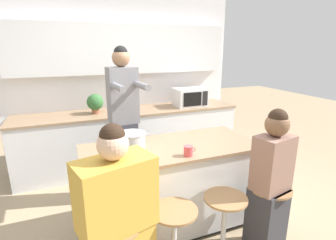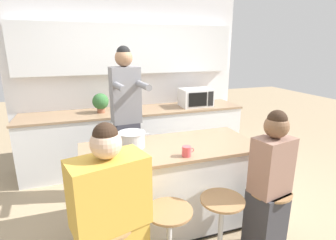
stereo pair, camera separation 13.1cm
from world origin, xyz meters
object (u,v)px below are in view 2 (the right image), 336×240
(coffee_cup_near, at_px, (187,151))
(microwave, at_px, (196,97))
(kitchen_island, at_px, (170,186))
(bar_stool_center_right, at_px, (221,229))
(person_cooking, at_px, (127,124))
(fruit_bowl, at_px, (134,159))
(bar_stool_rightmost, at_px, (267,219))
(person_seated_near, at_px, (269,191))
(cooking_pot, at_px, (132,140))
(potted_plant, at_px, (101,102))
(person_wrapped_blanket, at_px, (111,223))

(coffee_cup_near, relative_size, microwave, 0.23)
(kitchen_island, relative_size, bar_stool_center_right, 2.74)
(person_cooking, distance_m, fruit_bowl, 1.01)
(bar_stool_rightmost, height_order, person_seated_near, person_seated_near)
(kitchen_island, height_order, fruit_bowl, fruit_bowl)
(cooking_pot, distance_m, potted_plant, 1.54)
(microwave, bearing_deg, bar_stool_rightmost, -97.53)
(person_cooking, relative_size, person_seated_near, 1.36)
(microwave, xyz_separation_m, potted_plant, (-1.53, 0.05, 0.02))
(bar_stool_center_right, distance_m, potted_plant, 2.50)
(fruit_bowl, bearing_deg, kitchen_island, 31.43)
(person_cooking, distance_m, coffee_cup_near, 1.08)
(microwave, relative_size, potted_plant, 1.74)
(person_wrapped_blanket, bearing_deg, microwave, 38.19)
(bar_stool_rightmost, distance_m, potted_plant, 2.69)
(bar_stool_center_right, relative_size, microwave, 1.27)
(kitchen_island, height_order, bar_stool_rightmost, kitchen_island)
(bar_stool_rightmost, height_order, fruit_bowl, fruit_bowl)
(kitchen_island, xyz_separation_m, person_wrapped_blanket, (-0.68, -0.67, 0.20))
(bar_stool_rightmost, height_order, microwave, microwave)
(coffee_cup_near, distance_m, potted_plant, 2.00)
(fruit_bowl, bearing_deg, person_wrapped_blanket, -122.07)
(bar_stool_rightmost, relative_size, person_cooking, 0.34)
(bar_stool_center_right, xyz_separation_m, person_wrapped_blanket, (-0.91, -0.03, 0.31))
(person_cooking, distance_m, potted_plant, 0.92)
(coffee_cup_near, relative_size, potted_plant, 0.40)
(cooking_pot, bearing_deg, coffee_cup_near, -41.56)
(coffee_cup_near, height_order, microwave, microwave)
(fruit_bowl, bearing_deg, person_seated_near, -20.43)
(bar_stool_rightmost, distance_m, coffee_cup_near, 0.96)
(cooking_pot, bearing_deg, bar_stool_center_right, -50.68)
(person_seated_near, bearing_deg, cooking_pot, 132.33)
(person_cooking, bearing_deg, bar_stool_center_right, -73.41)
(person_seated_near, height_order, coffee_cup_near, person_seated_near)
(kitchen_island, xyz_separation_m, coffee_cup_near, (0.06, -0.28, 0.49))
(person_wrapped_blanket, distance_m, potted_plant, 2.34)
(bar_stool_center_right, distance_m, fruit_bowl, 0.96)
(bar_stool_rightmost, relative_size, potted_plant, 2.20)
(bar_stool_rightmost, bearing_deg, bar_stool_center_right, 178.14)
(person_seated_near, bearing_deg, person_wrapped_blanket, 168.55)
(person_wrapped_blanket, xyz_separation_m, potted_plant, (0.15, 2.29, 0.42))
(kitchen_island, xyz_separation_m, bar_stool_center_right, (0.23, -0.64, -0.11))
(bar_stool_rightmost, relative_size, person_wrapped_blanket, 0.46)
(kitchen_island, height_order, cooking_pot, cooking_pot)
(person_seated_near, xyz_separation_m, cooking_pot, (-1.05, 0.77, 0.34))
(kitchen_island, height_order, person_wrapped_blanket, person_wrapped_blanket)
(person_cooking, distance_m, cooking_pot, 0.65)
(bar_stool_center_right, height_order, cooking_pot, cooking_pot)
(coffee_cup_near, height_order, potted_plant, potted_plant)
(bar_stool_rightmost, height_order, person_cooking, person_cooking)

